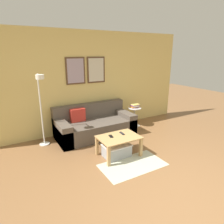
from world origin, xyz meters
The scene contains 11 objects.
ground_plane centered at (0.00, 0.00, 0.00)m, with size 16.00×16.00×0.00m, color brown.
wall_back centered at (0.00, 3.23, 1.28)m, with size 5.60×0.09×2.55m.
area_rug centered at (-0.11, 1.12, 0.00)m, with size 1.22×0.67×0.01m, color #B2B79E.
couch centered at (-0.14, 2.75, 0.27)m, with size 1.92×0.91×0.77m.
coffee_table centered at (-0.15, 1.56, 0.33)m, with size 0.81×0.57×0.41m.
storage_bin centered at (-0.20, 1.56, 0.13)m, with size 0.54×0.37×0.26m.
floor_lamp centered at (-1.36, 2.71, 1.04)m, with size 0.22×0.46×1.61m.
side_table centered at (1.13, 2.80, 0.32)m, with size 0.37×0.37×0.54m.
book_stack centered at (1.14, 2.81, 0.59)m, with size 0.26×0.19×0.10m.
remote_control centered at (-0.02, 1.65, 0.42)m, with size 0.04×0.15×0.02m, color #232328.
cell_phone centered at (-0.28, 1.65, 0.42)m, with size 0.07×0.14×0.01m, color black.
Camera 1 is at (-2.08, -1.55, 2.03)m, focal length 32.00 mm.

